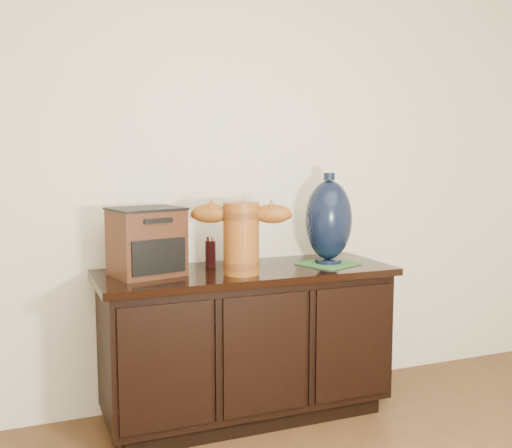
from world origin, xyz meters
name	(u,v)px	position (x,y,z in m)	size (l,w,h in m)	color
sideboard	(246,341)	(0.00, 2.23, 0.39)	(1.46, 0.56, 0.75)	black
terracotta_vessel	(241,234)	(-0.06, 2.12, 0.95)	(0.47, 0.27, 0.34)	#96521B
tv_radio	(147,242)	(-0.48, 2.26, 0.91)	(0.37, 0.33, 0.32)	#3E1E0F
green_mat	(328,263)	(0.44, 2.19, 0.76)	(0.25, 0.25, 0.01)	#327136
lamp_base	(329,220)	(0.44, 2.19, 0.98)	(0.31, 0.31, 0.46)	black
spray_can	(210,252)	(-0.14, 2.36, 0.83)	(0.05, 0.05, 0.15)	#4F0D11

